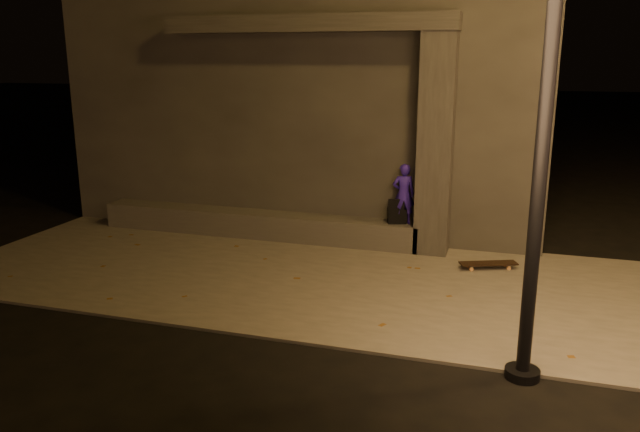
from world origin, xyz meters
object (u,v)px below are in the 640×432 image
(backpack, at_px, (397,214))
(skateboard, at_px, (488,264))
(column, at_px, (436,146))
(skateboarder, at_px, (404,194))

(backpack, bearing_deg, skateboard, -39.43)
(column, relative_size, backpack, 8.26)
(skateboard, bearing_deg, skateboarder, 133.94)
(column, distance_m, skateboard, 2.08)
(backpack, height_order, skateboard, backpack)
(backpack, distance_m, skateboard, 1.78)
(column, xyz_separation_m, backpack, (-0.60, 0.00, -1.20))
(backpack, bearing_deg, skateboarder, -16.97)
(column, relative_size, skateboarder, 3.50)
(skateboarder, height_order, skateboard, skateboarder)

